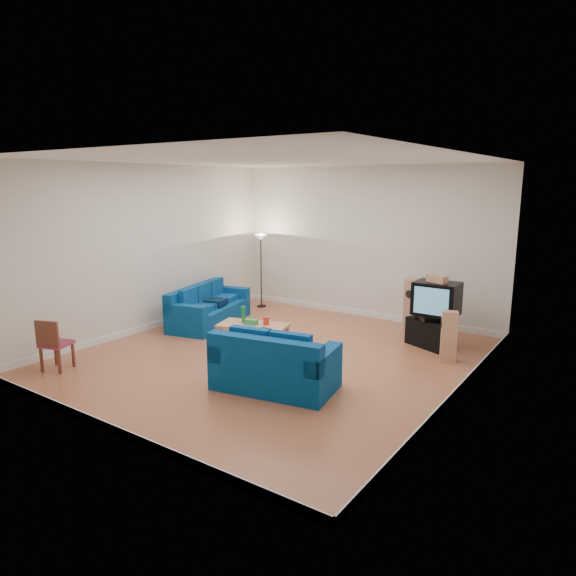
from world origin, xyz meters
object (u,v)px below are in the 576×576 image
Objects in this scene: sofa_three_seat at (207,310)px; television at (436,298)px; coffee_table at (253,327)px; tv_stand at (430,333)px; sofa_loveseat at (274,368)px.

sofa_three_seat is 2.90× the size of television.
television is (2.57, 1.89, 0.49)m from coffee_table.
coffee_table is 3.13m from tv_stand.
television reaches higher than tv_stand.
sofa_loveseat is 3.43m from television.
sofa_loveseat is 3.33m from tv_stand.
sofa_three_seat is 4.53m from television.
sofa_three_seat is 1.66× the size of coffee_table.
sofa_loveseat is at bearing -110.69° from television.
sofa_three_seat is 4.43m from tv_stand.
sofa_loveseat is at bearing -42.62° from coffee_table.
television is (1.19, 3.16, 0.56)m from sofa_loveseat.
sofa_three_seat is at bearing -164.78° from television.
sofa_loveseat is at bearing 44.30° from sofa_three_seat.
sofa_loveseat reaches higher than coffee_table.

